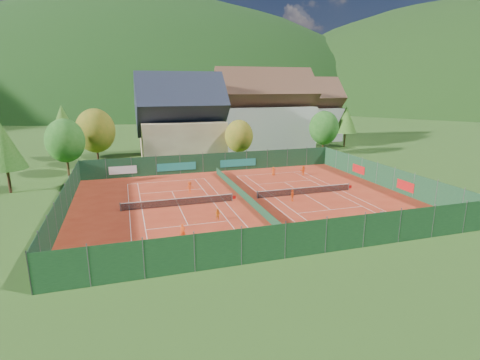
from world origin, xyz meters
name	(u,v)px	position (x,y,z in m)	size (l,w,h in m)	color
ground	(245,200)	(0.00, 0.00, -0.02)	(600.00, 600.00, 0.00)	#284E18
clay_pad	(245,200)	(0.00, 0.00, 0.01)	(40.00, 32.00, 0.01)	#AD2F19
court_markings_left	(179,206)	(-8.00, 0.00, 0.01)	(11.03, 23.83, 0.00)	white
court_markings_right	(305,194)	(8.00, 0.00, 0.01)	(11.03, 23.83, 0.00)	white
tennis_net_left	(180,202)	(-7.85, 0.00, 0.51)	(13.30, 0.10, 1.02)	#59595B
tennis_net_right	(306,190)	(8.15, 0.00, 0.51)	(13.30, 0.10, 1.02)	#59595B
court_divider	(245,196)	(0.00, 0.00, 0.50)	(0.03, 28.80, 1.00)	#133520
fence_north	(211,163)	(-0.46, 15.99, 1.47)	(40.00, 0.10, 3.00)	#153A21
fence_south	(306,239)	(0.00, -16.00, 1.50)	(40.00, 0.04, 3.00)	#163D1D
fence_west	(64,203)	(-20.00, 0.00, 1.50)	(0.04, 32.00, 3.00)	#153A22
fence_east	(385,176)	(20.00, 0.05, 1.48)	(0.09, 32.00, 3.00)	#153A20
chalet	(181,123)	(-3.00, 30.00, 6.62)	(16.20, 12.00, 16.00)	beige
hotel_block_a	(264,114)	(16.00, 36.00, 7.38)	(21.60, 11.00, 17.25)	silver
hotel_block_b	(305,114)	(30.00, 44.00, 6.62)	(17.28, 10.00, 15.50)	silver
tree_west_front	(65,141)	(-22.00, 20.00, 5.39)	(5.72, 5.72, 8.69)	#4A331A
tree_west_mid	(95,131)	(-18.00, 26.00, 6.07)	(6.44, 6.44, 9.78)	#432817
tree_west_back	(63,123)	(-24.00, 34.00, 6.74)	(5.60, 5.60, 10.00)	#452D18
tree_center	(239,136)	(6.00, 22.00, 4.72)	(5.01, 5.01, 7.60)	#4C311B
tree_east_front	(324,128)	(24.00, 24.00, 5.39)	(5.72, 5.72, 8.69)	#422D17
tree_east_mid	(346,119)	(34.00, 32.00, 6.06)	(5.04, 5.04, 9.00)	#4C361B
tree_west_side	(4,146)	(-28.00, 12.00, 6.06)	(5.04, 5.04, 9.00)	#432617
tree_east_back	(298,115)	(26.00, 40.00, 6.74)	(7.15, 7.15, 10.86)	#463119
mountain_backdrop	(185,158)	(28.54, 233.48, -39.64)	(820.00, 530.00, 242.00)	black
ball_hopper	(382,213)	(11.67, -10.37, 0.56)	(0.34, 0.34, 0.80)	slate
loose_ball_0	(195,223)	(-7.23, -6.05, 0.03)	(0.07, 0.07, 0.07)	#CCD833
loose_ball_1	(310,221)	(4.08, -9.09, 0.03)	(0.07, 0.07, 0.07)	#CCD833
loose_ball_2	(228,190)	(-0.70, 4.94, 0.03)	(0.07, 0.07, 0.07)	#CCD833
player_left_near	(183,231)	(-8.99, -9.60, 0.71)	(0.52, 0.34, 1.42)	#FE5316
player_left_mid	(218,215)	(-4.82, -5.95, 0.64)	(0.62, 0.49, 1.28)	orange
player_left_far	(190,187)	(-5.89, 4.84, 0.78)	(1.01, 0.58, 1.57)	#E84714
player_right_near	(292,195)	(5.27, -2.15, 0.72)	(0.85, 0.35, 1.44)	#F65715
player_right_far_a	(273,171)	(8.07, 10.73, 0.67)	(0.65, 0.43, 1.34)	#D24412
player_right_far_b	(303,170)	(12.50, 9.50, 0.76)	(1.41, 0.45, 1.52)	#F85E16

